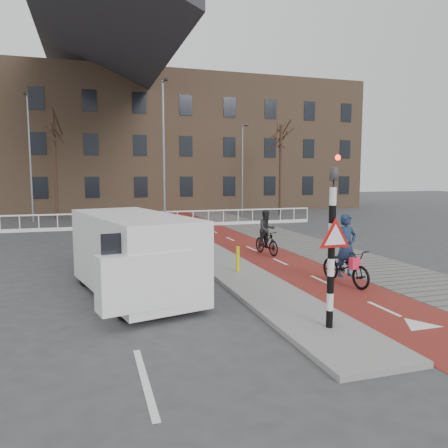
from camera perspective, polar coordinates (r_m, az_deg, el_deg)
name	(u,v)px	position (r m, az deg, el deg)	size (l,w,h in m)	color
ground	(309,303)	(11.47, 10.98, -10.10)	(120.00, 120.00, 0.00)	#38383A
bike_lane	(237,242)	(21.04, 1.67, -2.36)	(2.50, 60.00, 0.01)	maroon
sidewalk	(290,239)	(22.10, 8.55, -2.00)	(3.00, 60.00, 0.01)	slate
curb_island	(233,270)	(14.75, 1.15, -5.99)	(1.80, 16.00, 0.12)	gray
traffic_signal	(332,238)	(9.03, 13.96, -1.74)	(0.80, 0.80, 3.68)	black
bollard	(238,259)	(14.13, 1.81, -4.60)	(0.12, 0.12, 0.82)	#CCBE0B
cyclist_near	(346,261)	(13.40, 15.62, -4.67)	(0.97, 2.10, 2.09)	black
cyclist_far	(267,236)	(17.74, 5.58, -1.59)	(0.85, 1.72, 1.81)	black
van	(134,253)	(11.95, -11.73, -3.75)	(3.20, 5.44, 2.19)	white
railing	(94,224)	(26.82, -16.63, -0.06)	(28.00, 0.10, 0.99)	silver
townhouse_row	(112,124)	(41.97, -14.45, 12.57)	(46.00, 10.00, 15.90)	#7F6047
tree_mid	(55,167)	(33.45, -21.19, 6.97)	(0.24, 0.24, 7.53)	black
tree_right	(281,171)	(34.90, 7.40, 6.94)	(0.23, 0.23, 7.07)	black
streetlight_near	(164,159)	(23.85, -7.86, 8.44)	(0.12, 0.12, 8.15)	slate
streetlight_left	(30,159)	(31.92, -23.98, 7.72)	(0.12, 0.12, 8.46)	slate
streetlight_right	(242,171)	(34.51, 2.41, 6.99)	(0.12, 0.12, 7.07)	slate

